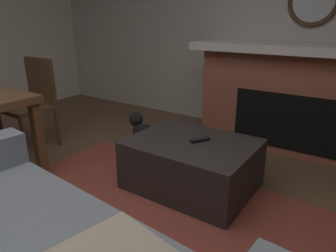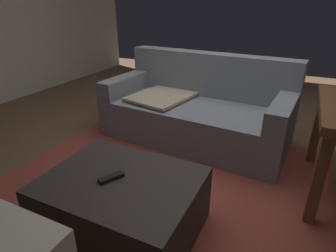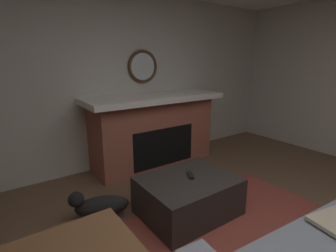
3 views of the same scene
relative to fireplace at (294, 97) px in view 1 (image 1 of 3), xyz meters
The scene contains 8 objects.
wall_back_fireplace_side 0.98m from the fireplace, 33.98° to the right, with size 6.96×0.12×2.53m, color beige.
area_rug 2.20m from the fireplace, 78.39° to the left, with size 2.60×2.00×0.01m, color brown.
fireplace is the anchor object (origin of this frame).
round_wall_mirror 0.97m from the fireplace, 90.00° to the right, with size 0.50×0.05×0.50m.
ottoman_coffee_table 1.46m from the fireplace, 72.42° to the left, with size 0.95×0.74×0.41m, color #2D2826.
tv_remote 1.38m from the fireplace, 74.00° to the left, with size 0.05×0.16×0.02m, color black.
dining_chair_south 2.73m from the fireplace, 33.53° to the left, with size 0.44×0.44×0.93m.
small_dog 1.59m from the fireplace, 36.86° to the left, with size 0.59×0.38×0.29m.
Camera 1 is at (-1.23, 0.69, 1.31)m, focal length 32.62 mm.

